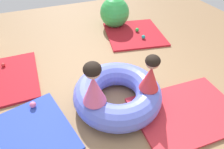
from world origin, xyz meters
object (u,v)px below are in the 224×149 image
(inflatable_cushion, at_px, (117,94))
(child_in_red, at_px, (151,73))
(play_ball_green, at_px, (137,30))
(play_ball_pink, at_px, (33,105))
(play_ball_teal, at_px, (143,37))
(exercise_ball_large, at_px, (115,13))
(child_in_pink, at_px, (93,84))
(play_ball_red, at_px, (3,65))

(inflatable_cushion, xyz_separation_m, child_in_red, (0.34, -0.21, 0.42))
(child_in_red, xyz_separation_m, play_ball_green, (0.86, 1.95, -0.51))
(child_in_red, height_order, play_ball_green, child_in_red)
(play_ball_pink, xyz_separation_m, play_ball_teal, (2.29, 1.10, -0.00))
(inflatable_cushion, bearing_deg, play_ball_green, 55.35)
(inflatable_cushion, distance_m, play_ball_pink, 1.15)
(play_ball_green, bearing_deg, exercise_ball_large, 123.18)
(play_ball_pink, height_order, play_ball_teal, play_ball_pink)
(child_in_pink, height_order, play_ball_red, child_in_pink)
(child_in_pink, bearing_deg, child_in_red, -165.40)
(play_ball_pink, bearing_deg, play_ball_teal, 25.72)
(play_ball_pink, distance_m, play_ball_teal, 2.54)
(play_ball_green, height_order, exercise_ball_large, exercise_ball_large)
(play_ball_teal, height_order, exercise_ball_large, exercise_ball_large)
(exercise_ball_large, bearing_deg, child_in_red, -102.16)
(exercise_ball_large, bearing_deg, play_ball_pink, -135.63)
(play_ball_red, height_order, play_ball_teal, play_ball_teal)
(inflatable_cushion, xyz_separation_m, play_ball_pink, (-1.11, 0.31, -0.09))
(child_in_pink, relative_size, play_ball_green, 6.62)
(child_in_pink, distance_m, child_in_red, 0.71)
(play_ball_green, distance_m, play_ball_teal, 0.33)
(play_ball_red, distance_m, play_ball_green, 2.73)
(play_ball_red, bearing_deg, play_ball_pink, -70.52)
(play_ball_red, height_order, exercise_ball_large, exercise_ball_large)
(play_ball_teal, xyz_separation_m, exercise_ball_large, (-0.31, 0.83, 0.25))
(child_in_pink, relative_size, play_ball_teal, 6.97)
(child_in_pink, bearing_deg, play_ball_pink, -14.51)
(play_ball_pink, bearing_deg, play_ball_green, 31.75)
(child_in_red, bearing_deg, inflatable_cushion, -46.76)
(play_ball_pink, distance_m, play_ball_green, 2.71)
(play_ball_red, height_order, play_ball_pink, play_ball_pink)
(child_in_red, distance_m, play_ball_green, 2.19)
(play_ball_teal, bearing_deg, play_ball_green, 86.34)
(child_in_pink, height_order, child_in_red, child_in_pink)
(inflatable_cushion, height_order, play_ball_red, inflatable_cushion)
(child_in_red, xyz_separation_m, play_ball_teal, (0.84, 1.62, -0.51))
(play_ball_teal, relative_size, exercise_ball_large, 0.12)
(inflatable_cushion, xyz_separation_m, play_ball_teal, (1.18, 1.41, -0.10))
(play_ball_red, xyz_separation_m, play_ball_teal, (2.69, -0.03, 0.01))
(child_in_pink, bearing_deg, play_ball_red, -36.52)
(inflatable_cushion, distance_m, exercise_ball_large, 2.41)
(play_ball_green, relative_size, exercise_ball_large, 0.13)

